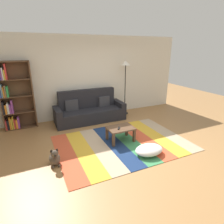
# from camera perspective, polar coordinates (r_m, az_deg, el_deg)

# --- Properties ---
(ground_plane) EXTENTS (14.00, 14.00, 0.00)m
(ground_plane) POSITION_cam_1_polar(r_m,az_deg,el_deg) (4.64, 3.92, -10.41)
(ground_plane) COLOR #9E7042
(back_wall) EXTENTS (6.80, 0.10, 2.70)m
(back_wall) POSITION_cam_1_polar(r_m,az_deg,el_deg) (6.46, -6.83, 10.62)
(back_wall) COLOR silver
(back_wall) RESTS_ON ground_plane
(rug) EXTENTS (3.22, 2.26, 0.01)m
(rug) POSITION_cam_1_polar(r_m,az_deg,el_deg) (4.77, 3.19, -9.48)
(rug) COLOR #C64C2D
(rug) RESTS_ON ground_plane
(couch) EXTENTS (2.26, 0.80, 1.00)m
(couch) POSITION_cam_1_polar(r_m,az_deg,el_deg) (6.14, -6.93, 0.43)
(couch) COLOR black
(couch) RESTS_ON ground_plane
(bookshelf) EXTENTS (0.90, 0.28, 1.96)m
(bookshelf) POSITION_cam_1_polar(r_m,az_deg,el_deg) (6.01, -28.28, 3.82)
(bookshelf) COLOR brown
(bookshelf) RESTS_ON ground_plane
(coffee_table) EXTENTS (0.66, 0.48, 0.37)m
(coffee_table) POSITION_cam_1_polar(r_m,az_deg,el_deg) (4.75, 2.65, -5.58)
(coffee_table) COLOR #513826
(coffee_table) RESTS_ON rug
(pouf) EXTENTS (0.66, 0.47, 0.20)m
(pouf) POSITION_cam_1_polar(r_m,az_deg,el_deg) (4.34, 11.35, -11.37)
(pouf) COLOR white
(pouf) RESTS_ON rug
(dog) EXTENTS (0.22, 0.35, 0.40)m
(dog) POSITION_cam_1_polar(r_m,az_deg,el_deg) (4.06, -17.26, -13.38)
(dog) COLOR #473D33
(dog) RESTS_ON ground_plane
(standing_lamp) EXTENTS (0.32, 0.32, 1.89)m
(standing_lamp) POSITION_cam_1_polar(r_m,az_deg,el_deg) (6.52, 4.19, 12.75)
(standing_lamp) COLOR black
(standing_lamp) RESTS_ON ground_plane
(tv_remote) EXTENTS (0.12, 0.15, 0.02)m
(tv_remote) POSITION_cam_1_polar(r_m,az_deg,el_deg) (4.65, 2.11, -5.00)
(tv_remote) COLOR black
(tv_remote) RESTS_ON coffee_table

